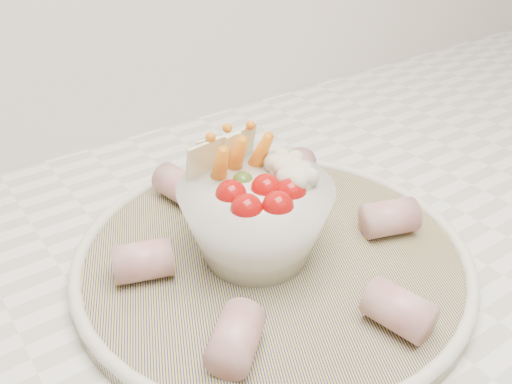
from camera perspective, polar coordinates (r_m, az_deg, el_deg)
serving_platter at (r=0.55m, az=1.64°, el=-6.47°), size 0.50×0.50×0.02m
veggie_bowl at (r=0.52m, az=0.05°, el=-2.37°), size 0.14×0.14×0.11m
cured_meat_rolls at (r=0.54m, az=1.68°, el=-4.65°), size 0.29×0.33×0.04m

